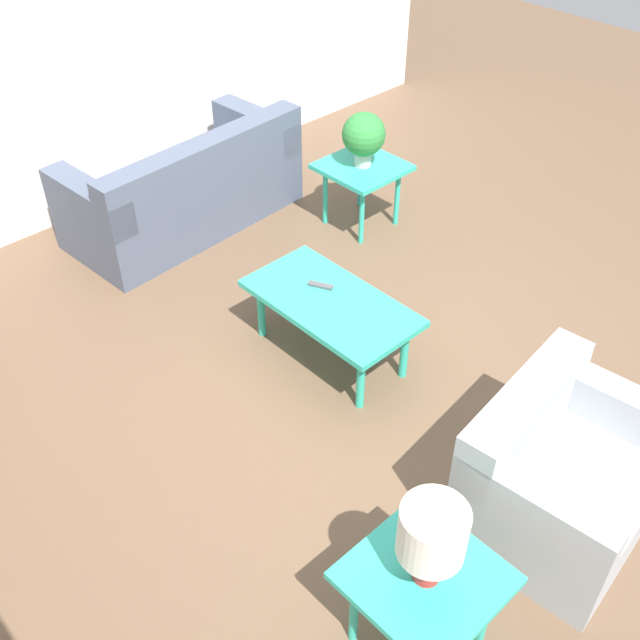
{
  "coord_description": "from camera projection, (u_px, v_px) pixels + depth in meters",
  "views": [
    {
      "loc": [
        -2.19,
        2.57,
        3.27
      ],
      "look_at": [
        0.19,
        0.33,
        0.55
      ],
      "focal_mm": 42.0,
      "sensor_mm": 36.0,
      "label": 1
    }
  ],
  "objects": [
    {
      "name": "ground_plane",
      "position": [
        379.0,
        378.0,
        4.67
      ],
      "size": [
        14.0,
        14.0,
        0.0
      ],
      "primitive_type": "plane",
      "color": "brown"
    },
    {
      "name": "wall_right",
      "position": [
        86.0,
        36.0,
        5.51
      ],
      "size": [
        0.12,
        7.2,
        2.7
      ],
      "color": "white",
      "rests_on": "ground_plane"
    },
    {
      "name": "sofa",
      "position": [
        187.0,
        190.0,
        5.84
      ],
      "size": [
        0.98,
        1.88,
        0.81
      ],
      "rotation": [
        0.0,
        0.0,
        1.64
      ],
      "color": "#4C566B",
      "rests_on": "ground_plane"
    },
    {
      "name": "armchair",
      "position": [
        558.0,
        475.0,
        3.7
      ],
      "size": [
        0.88,
        1.06,
        0.77
      ],
      "rotation": [
        0.0,
        0.0,
        -1.46
      ],
      "color": "#A8ADB2",
      "rests_on": "ground_plane"
    },
    {
      "name": "coffee_table",
      "position": [
        331.0,
        307.0,
        4.59
      ],
      "size": [
        1.1,
        0.58,
        0.44
      ],
      "color": "#2DB79E",
      "rests_on": "ground_plane"
    },
    {
      "name": "side_table_plant",
      "position": [
        362.0,
        173.0,
        5.76
      ],
      "size": [
        0.59,
        0.59,
        0.52
      ],
      "color": "#2DB79E",
      "rests_on": "ground_plane"
    },
    {
      "name": "side_table_lamp",
      "position": [
        424.0,
        585.0,
        3.09
      ],
      "size": [
        0.59,
        0.59,
        0.52
      ],
      "color": "#2DB79E",
      "rests_on": "ground_plane"
    },
    {
      "name": "potted_plant",
      "position": [
        364.0,
        136.0,
        5.56
      ],
      "size": [
        0.33,
        0.33,
        0.42
      ],
      "color": "#B2ADA3",
      "rests_on": "side_table_plant"
    },
    {
      "name": "table_lamp",
      "position": [
        432.0,
        536.0,
        2.87
      ],
      "size": [
        0.27,
        0.27,
        0.42
      ],
      "color": "red",
      "rests_on": "side_table_lamp"
    },
    {
      "name": "remote_control",
      "position": [
        321.0,
        285.0,
        4.66
      ],
      "size": [
        0.16,
        0.11,
        0.02
      ],
      "color": "#4C4C51",
      "rests_on": "coffee_table"
    }
  ]
}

